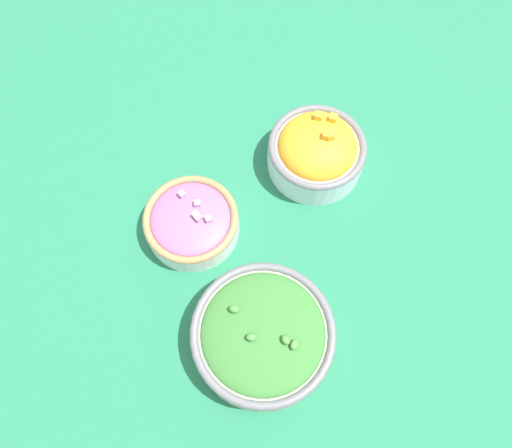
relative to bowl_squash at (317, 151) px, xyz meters
name	(u,v)px	position (x,y,z in m)	size (l,w,h in m)	color
ground_plane	(256,231)	(0.14, -0.06, -0.04)	(3.00, 3.00, 0.00)	#23704C
bowl_squash	(317,151)	(0.00, 0.00, 0.00)	(0.16, 0.16, 0.10)	silver
bowl_broccoli	(263,335)	(0.30, -0.01, 0.00)	(0.20, 0.20, 0.08)	beige
bowl_red_onion	(191,222)	(0.16, -0.16, -0.01)	(0.15, 0.15, 0.06)	white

